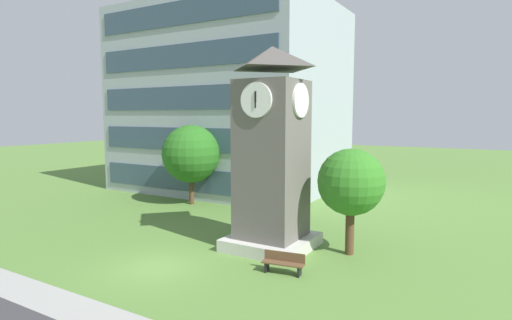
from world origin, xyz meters
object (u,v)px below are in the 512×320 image
Objects in this scene: clock_tower at (272,160)px; tree_by_building at (351,183)px; tree_near_tower at (191,154)px; park_bench at (283,263)px.

clock_tower is 1.95× the size of tree_by_building.
tree_near_tower is 14.69m from tree_by_building.
park_bench is 5.11m from tree_by_building.
park_bench is 15.40m from tree_near_tower.
tree_near_tower reaches higher than park_bench.
clock_tower reaches higher than park_bench.
park_bench is 0.36× the size of tree_by_building.
clock_tower is 3.94m from tree_by_building.
tree_by_building reaches higher than park_bench.
tree_by_building is (3.68, 1.04, -0.94)m from clock_tower.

